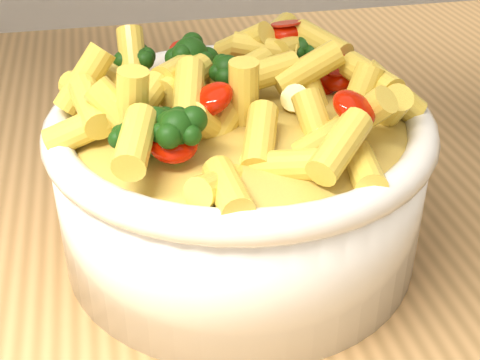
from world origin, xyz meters
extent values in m
cube|color=tan|center=(0.00, 0.00, 0.88)|extent=(1.20, 0.80, 0.04)
cylinder|color=white|center=(-0.08, -0.07, 0.95)|extent=(0.23, 0.23, 0.09)
ellipsoid|color=white|center=(-0.08, -0.07, 0.92)|extent=(0.21, 0.21, 0.03)
torus|color=white|center=(-0.08, -0.07, 0.99)|extent=(0.24, 0.24, 0.02)
ellipsoid|color=#E4C74D|center=(-0.08, -0.07, 0.99)|extent=(0.20, 0.20, 0.02)
camera|label=1|loc=(-0.16, -0.42, 1.18)|focal=50.00mm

